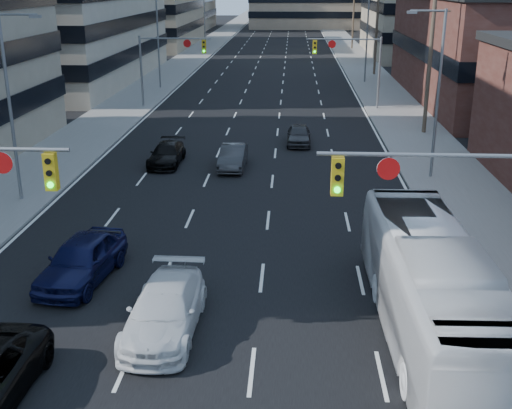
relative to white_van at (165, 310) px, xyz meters
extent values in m
cube|color=black|center=(1.02, 121.95, -0.74)|extent=(18.00, 300.00, 0.02)
cube|color=slate|center=(-10.48, 121.95, -0.67)|extent=(5.00, 300.00, 0.15)
cube|color=slate|center=(12.52, 121.95, -0.67)|extent=(5.00, 300.00, 0.15)
cube|color=gray|center=(26.02, 79.95, 6.25)|extent=(22.00, 28.00, 14.00)
cube|color=gray|center=(33.02, 121.95, 5.25)|extent=(22.00, 22.00, 12.00)
cube|color=gold|center=(-3.08, -0.05, 4.40)|extent=(0.35, 0.28, 1.10)
cylinder|color=black|center=(-3.08, -0.21, 4.75)|extent=(0.18, 0.06, 0.18)
cylinder|color=black|center=(-3.08, -0.21, 4.40)|extent=(0.18, 0.06, 0.18)
cylinder|color=#0CE526|center=(-3.08, -0.21, 4.05)|extent=(0.18, 0.06, 0.18)
cylinder|color=white|center=(-4.48, -0.08, 4.65)|extent=(0.64, 0.06, 0.64)
cylinder|color=slate|center=(7.77, -0.05, 5.05)|extent=(6.50, 0.12, 0.12)
cube|color=gold|center=(5.12, -0.05, 4.40)|extent=(0.35, 0.28, 1.10)
cylinder|color=black|center=(5.12, -0.21, 4.75)|extent=(0.18, 0.06, 0.18)
cylinder|color=black|center=(5.12, -0.21, 4.40)|extent=(0.18, 0.06, 0.18)
cylinder|color=#0CE526|center=(5.12, -0.21, 4.05)|extent=(0.18, 0.06, 0.18)
cylinder|color=white|center=(6.52, -0.08, 4.65)|extent=(0.64, 0.06, 0.64)
cylinder|color=slate|center=(-8.98, 36.95, 2.25)|extent=(0.18, 0.18, 6.00)
cylinder|color=slate|center=(-5.98, 36.95, 5.05)|extent=(6.00, 0.12, 0.12)
cube|color=gold|center=(-3.58, 36.95, 4.40)|extent=(0.35, 0.28, 1.10)
cylinder|color=black|center=(-3.58, 36.79, 4.75)|extent=(0.18, 0.06, 0.18)
cylinder|color=black|center=(-3.58, 36.79, 4.40)|extent=(0.18, 0.06, 0.18)
cylinder|color=#0CE526|center=(-3.58, 36.79, 4.05)|extent=(0.18, 0.06, 0.18)
cylinder|color=white|center=(-4.98, 36.92, 4.65)|extent=(0.64, 0.06, 0.64)
cylinder|color=slate|center=(11.02, 36.95, 2.25)|extent=(0.18, 0.18, 6.00)
cylinder|color=slate|center=(8.02, 36.95, 5.05)|extent=(6.00, 0.12, 0.12)
cube|color=gold|center=(5.62, 36.95, 4.40)|extent=(0.35, 0.28, 1.10)
cylinder|color=black|center=(5.62, 36.79, 4.75)|extent=(0.18, 0.06, 0.18)
cylinder|color=black|center=(5.62, 36.79, 4.40)|extent=(0.18, 0.06, 0.18)
cylinder|color=#0CE526|center=(5.62, 36.79, 4.05)|extent=(0.18, 0.06, 0.18)
cylinder|color=white|center=(7.02, 36.92, 4.65)|extent=(0.64, 0.06, 0.64)
cylinder|color=#4C3D2D|center=(13.22, 27.95, 4.75)|extent=(0.28, 0.28, 11.00)
cube|color=#4C3D2D|center=(13.22, 27.95, 7.65)|extent=(2.20, 0.10, 0.10)
cylinder|color=#4C3D2D|center=(13.22, 57.95, 4.75)|extent=(0.28, 0.28, 11.00)
cylinder|color=#4C3D2D|center=(13.22, 87.95, 4.75)|extent=(0.28, 0.28, 11.00)
cylinder|color=slate|center=(-9.48, 11.95, 3.75)|extent=(0.16, 0.16, 9.00)
cylinder|color=slate|center=(-8.58, 11.95, 8.15)|extent=(1.80, 0.10, 0.10)
cube|color=slate|center=(-7.78, 11.95, 8.07)|extent=(0.50, 0.22, 0.14)
cylinder|color=slate|center=(-9.48, 46.95, 3.75)|extent=(0.16, 0.16, 9.00)
cylinder|color=slate|center=(-9.48, 81.95, 3.75)|extent=(0.16, 0.16, 9.00)
cylinder|color=slate|center=(11.52, 16.95, 3.75)|extent=(0.16, 0.16, 9.00)
cylinder|color=slate|center=(10.62, 16.95, 8.15)|extent=(1.80, 0.10, 0.10)
cube|color=slate|center=(9.82, 16.95, 8.07)|extent=(0.50, 0.22, 0.14)
cylinder|color=slate|center=(11.52, 51.95, 3.75)|extent=(0.16, 0.16, 9.00)
imported|color=silver|center=(0.00, 0.00, 0.00)|extent=(2.20, 5.18, 1.49)
imported|color=silver|center=(8.10, 0.09, 0.88)|extent=(2.97, 11.71, 3.25)
imported|color=#0D1034|center=(-3.68, 3.40, 0.08)|extent=(2.58, 5.06, 1.65)
imported|color=#303032|center=(0.45, 18.47, -0.08)|extent=(1.50, 4.09, 1.34)
imported|color=black|center=(-3.54, 19.04, -0.12)|extent=(1.83, 4.37, 1.26)
imported|color=#313033|center=(4.31, 24.43, -0.09)|extent=(1.58, 3.87, 1.32)
camera|label=1|loc=(3.79, -17.39, 9.60)|focal=45.00mm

